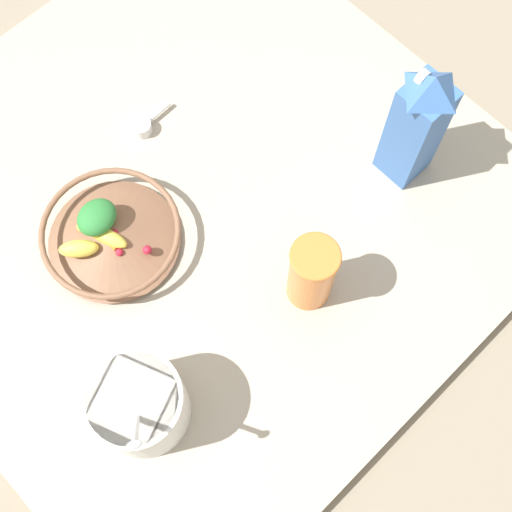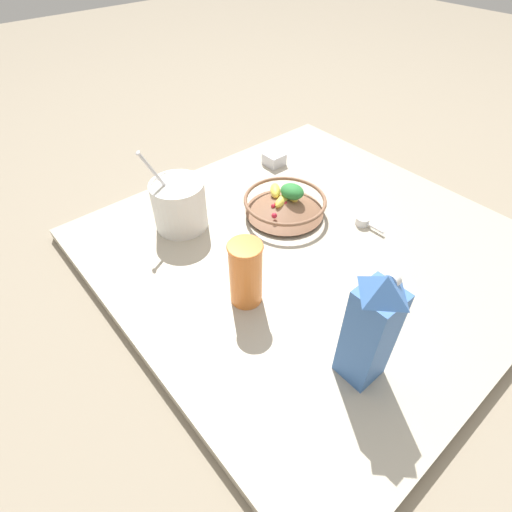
% 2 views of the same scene
% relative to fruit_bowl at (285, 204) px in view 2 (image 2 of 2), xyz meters
% --- Properties ---
extents(ground_plane, '(6.00, 6.00, 0.00)m').
position_rel_fruit_bowl_xyz_m(ground_plane, '(-0.14, 0.04, -0.07)').
color(ground_plane, gray).
extents(countertop, '(0.99, 0.99, 0.03)m').
position_rel_fruit_bowl_xyz_m(countertop, '(-0.14, 0.04, -0.05)').
color(countertop, '#B2A893').
rests_on(countertop, ground_plane).
extents(fruit_bowl, '(0.23, 0.23, 0.08)m').
position_rel_fruit_bowl_xyz_m(fruit_bowl, '(0.00, 0.00, 0.00)').
color(fruit_bowl, brown).
rests_on(fruit_bowl, countertop).
extents(milk_carton, '(0.07, 0.07, 0.26)m').
position_rel_fruit_bowl_xyz_m(milk_carton, '(-0.45, 0.23, 0.10)').
color(milk_carton, '#3D6BB2').
rests_on(milk_carton, countertop).
extents(yogurt_tub, '(0.14, 0.15, 0.23)m').
position_rel_fruit_bowl_xyz_m(yogurt_tub, '(0.14, 0.25, 0.04)').
color(yogurt_tub, white).
rests_on(yogurt_tub, countertop).
extents(drinking_cup, '(0.08, 0.08, 0.16)m').
position_rel_fruit_bowl_xyz_m(drinking_cup, '(-0.17, 0.28, 0.05)').
color(drinking_cup, orange).
rests_on(drinking_cup, countertop).
extents(spice_jar, '(0.06, 0.06, 0.04)m').
position_rel_fruit_bowl_xyz_m(spice_jar, '(0.22, -0.16, -0.02)').
color(spice_jar, silver).
rests_on(spice_jar, countertop).
extents(measuring_scoop, '(0.09, 0.04, 0.02)m').
position_rel_fruit_bowl_xyz_m(measuring_scoop, '(-0.18, -0.13, -0.02)').
color(measuring_scoop, white).
rests_on(measuring_scoop, countertop).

